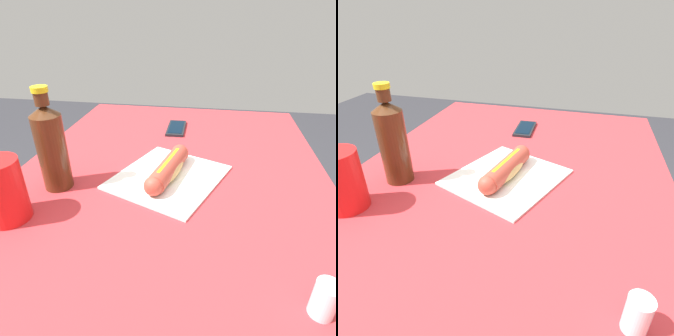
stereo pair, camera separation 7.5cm
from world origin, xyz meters
The scene contains 7 objects.
dining_table centered at (0.00, 0.00, 0.61)m, with size 1.26×0.84×0.74m.
paper_wrapper centered at (0.03, 0.00, 0.74)m, with size 0.27×0.25×0.01m, color white.
hot_dog centered at (0.03, 0.00, 0.77)m, with size 0.23×0.09×0.05m.
cell_phone centered at (0.37, 0.03, 0.74)m, with size 0.15×0.07×0.01m.
soda_bottle centered at (-0.05, 0.27, 0.85)m, with size 0.07×0.07×0.25m.
drinking_cup centered at (-0.19, 0.31, 0.81)m, with size 0.09×0.09×0.14m, color red.
salt_shaker centered at (-0.32, -0.28, 0.77)m, with size 0.04×0.04×0.06m, color silver.
Camera 2 is at (-0.60, -0.18, 1.14)m, focal length 30.99 mm.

